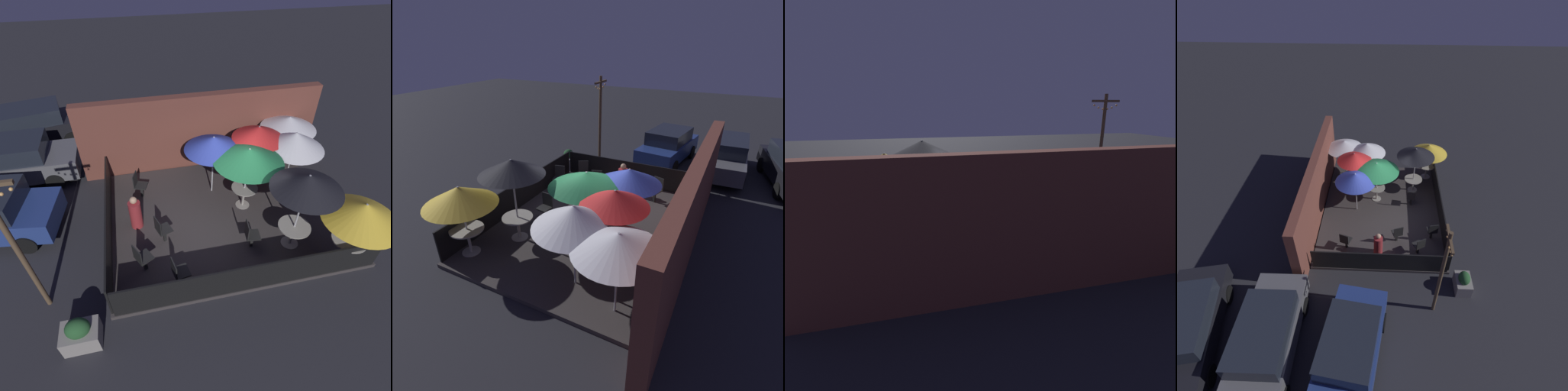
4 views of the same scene
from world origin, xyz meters
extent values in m
plane|color=#26262B|center=(0.00, 0.00, 0.00)|extent=(60.00, 60.00, 0.00)
cube|color=#383333|center=(0.00, 0.00, 0.06)|extent=(7.10, 5.55, 0.12)
cube|color=brown|center=(0.00, 3.00, 1.42)|extent=(8.70, 0.36, 2.84)
cube|color=black|center=(0.00, -2.73, 0.59)|extent=(6.90, 0.05, 0.95)
cube|color=black|center=(-3.51, 0.00, 0.59)|extent=(0.05, 5.35, 0.95)
cylinder|color=#B2B2B7|center=(1.57, -1.57, 1.37)|extent=(0.05, 0.05, 2.49)
cone|color=black|center=(1.57, -1.57, 2.40)|extent=(1.82, 1.82, 0.44)
cylinder|color=#B2B2B7|center=(2.74, -2.35, 1.13)|extent=(0.05, 0.05, 2.03)
cone|color=gold|center=(2.74, -2.35, 1.90)|extent=(1.91, 1.91, 0.51)
cylinder|color=#B2B2B7|center=(0.76, 0.27, 1.21)|extent=(0.05, 0.05, 2.18)
cone|color=#1E6B3D|center=(0.76, 0.27, 2.08)|extent=(2.11, 2.11, 0.44)
cylinder|color=#B2B2B7|center=(-0.05, 1.20, 1.19)|extent=(0.05, 0.05, 2.13)
cone|color=#283893|center=(-0.05, 1.20, 2.03)|extent=(1.86, 1.86, 0.44)
cylinder|color=#B2B2B7|center=(1.49, 1.39, 1.22)|extent=(0.05, 0.05, 2.21)
cone|color=red|center=(1.49, 1.39, 2.12)|extent=(1.71, 1.71, 0.42)
cylinder|color=#B2B2B7|center=(2.50, 0.85, 1.20)|extent=(0.05, 0.05, 2.17)
cone|color=silver|center=(2.50, 0.85, 2.01)|extent=(1.92, 1.92, 0.55)
cylinder|color=#B2B2B7|center=(2.87, 2.03, 1.15)|extent=(0.05, 0.05, 2.06)
cone|color=silver|center=(2.87, 2.03, 1.96)|extent=(1.93, 1.93, 0.43)
cylinder|color=#9E998E|center=(1.57, -1.57, 0.13)|extent=(0.49, 0.49, 0.02)
cylinder|color=#9E998E|center=(1.57, -1.57, 0.46)|extent=(0.08, 0.08, 0.69)
cylinder|color=#9E998E|center=(1.57, -1.57, 0.82)|extent=(0.89, 0.89, 0.04)
cylinder|color=#9E998E|center=(2.74, -2.35, 0.13)|extent=(0.50, 0.50, 0.02)
cylinder|color=#9E998E|center=(2.74, -2.35, 0.49)|extent=(0.08, 0.08, 0.74)
cylinder|color=#9E998E|center=(2.74, -2.35, 0.88)|extent=(0.91, 0.91, 0.04)
cylinder|color=#9E998E|center=(0.76, 0.27, 0.13)|extent=(0.45, 0.45, 0.02)
cylinder|color=#9E998E|center=(0.76, 0.27, 0.48)|extent=(0.08, 0.08, 0.72)
cylinder|color=#9E998E|center=(0.76, 0.27, 0.85)|extent=(0.83, 0.83, 0.04)
cube|color=black|center=(-1.74, -2.20, 0.36)|extent=(0.09, 0.09, 0.47)
cube|color=black|center=(-1.74, -2.20, 0.61)|extent=(0.47, 0.47, 0.04)
cube|color=black|center=(-1.91, -2.23, 0.85)|extent=(0.10, 0.40, 0.44)
cube|color=black|center=(-1.95, -0.69, 0.35)|extent=(0.10, 0.10, 0.47)
cube|color=black|center=(-1.95, -0.69, 0.61)|extent=(0.51, 0.51, 0.04)
cube|color=black|center=(-2.12, -0.75, 0.85)|extent=(0.16, 0.39, 0.44)
cube|color=black|center=(-2.43, 1.43, 0.34)|extent=(0.10, 0.10, 0.44)
cube|color=black|center=(-2.43, 1.43, 0.58)|extent=(0.51, 0.51, 0.04)
cube|color=black|center=(-2.60, 1.49, 0.82)|extent=(0.16, 0.39, 0.44)
cube|color=black|center=(-2.60, -1.56, 0.36)|extent=(0.11, 0.11, 0.48)
cube|color=black|center=(-2.60, -1.56, 0.62)|extent=(0.54, 0.54, 0.04)
cube|color=black|center=(-2.76, -1.64, 0.86)|extent=(0.22, 0.37, 0.44)
cube|color=black|center=(0.43, -1.42, 0.34)|extent=(0.09, 0.09, 0.45)
cube|color=black|center=(0.43, -1.42, 0.59)|extent=(0.45, 0.45, 0.04)
cube|color=black|center=(0.25, -1.40, 0.83)|extent=(0.08, 0.40, 0.44)
cylinder|color=maroon|center=(-2.70, 0.08, 0.59)|extent=(0.47, 0.47, 0.94)
sphere|color=tan|center=(-2.70, 0.08, 1.17)|extent=(0.21, 0.21, 0.21)
cube|color=gray|center=(-4.15, -3.15, 0.28)|extent=(0.82, 0.57, 0.56)
ellipsoid|color=#235128|center=(-4.15, -3.15, 0.66)|extent=(0.53, 0.42, 0.48)
cylinder|color=brown|center=(-5.05, -1.97, 2.02)|extent=(0.12, 0.12, 4.04)
cube|color=brown|center=(-5.05, -1.97, 3.79)|extent=(1.10, 0.08, 0.08)
sphere|color=#F4B260|center=(-5.51, -1.97, 3.64)|extent=(0.07, 0.07, 0.07)
sphere|color=#F4B260|center=(-5.33, -1.97, 3.56)|extent=(0.07, 0.07, 0.07)
sphere|color=#F4B260|center=(-5.14, -1.97, 3.52)|extent=(0.07, 0.07, 0.07)
sphere|color=#F4B260|center=(-4.96, -1.97, 3.52)|extent=(0.07, 0.07, 0.07)
sphere|color=#F4B260|center=(-4.78, -1.97, 3.56)|extent=(0.07, 0.07, 0.07)
sphere|color=#F4B260|center=(-4.59, -1.97, 3.64)|extent=(0.07, 0.07, 0.07)
cylinder|color=black|center=(-5.82, -0.17, 0.32)|extent=(0.66, 0.26, 0.64)
camera|label=1|loc=(-2.33, -6.57, 7.06)|focal=28.00mm
camera|label=2|loc=(7.42, 3.65, 5.48)|focal=28.00mm
camera|label=3|loc=(2.21, 7.96, 3.58)|focal=28.00mm
camera|label=4|loc=(-10.84, -0.06, 10.27)|focal=28.00mm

